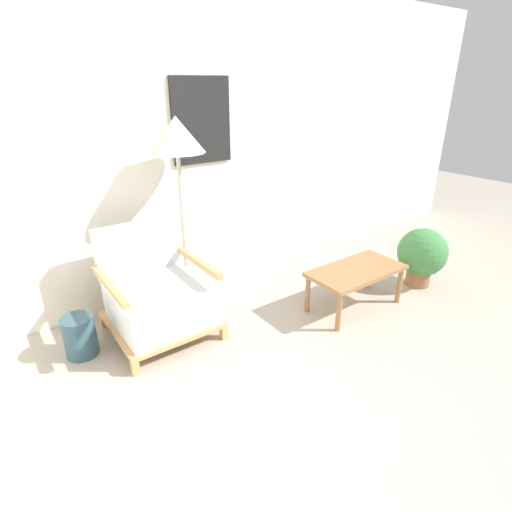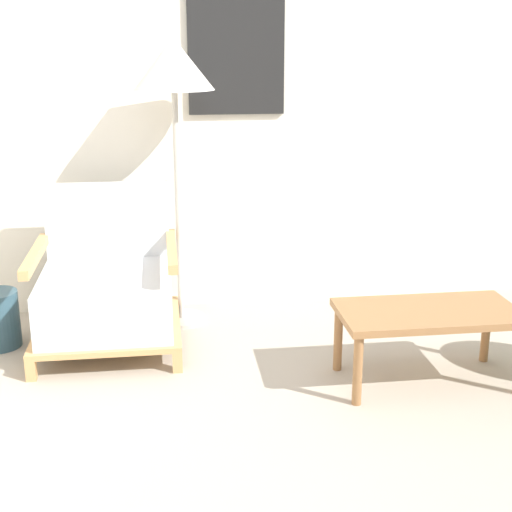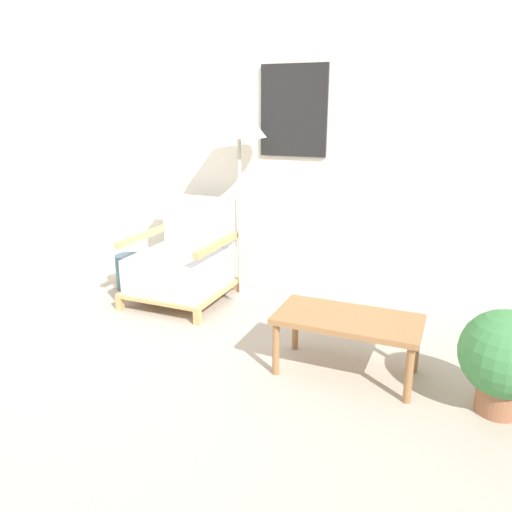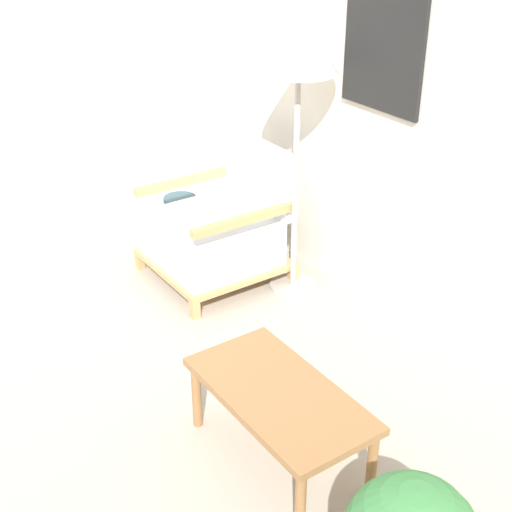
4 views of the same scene
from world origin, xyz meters
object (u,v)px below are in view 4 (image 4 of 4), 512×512
at_px(floor_lamp, 299,60).
at_px(vase, 181,218).
at_px(coffee_table, 279,400).
at_px(armchair, 218,231).

distance_m(floor_lamp, vase, 1.62).
relative_size(floor_lamp, coffee_table, 1.88).
bearing_deg(vase, floor_lamp, 13.29).
height_order(coffee_table, vase, coffee_table).
relative_size(armchair, coffee_table, 0.97).
xyz_separation_m(floor_lamp, coffee_table, (1.15, -0.95, -1.09)).
bearing_deg(floor_lamp, coffee_table, -39.43).
relative_size(armchair, vase, 2.69).
bearing_deg(floor_lamp, vase, -166.71).
bearing_deg(vase, coffee_table, -18.34).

